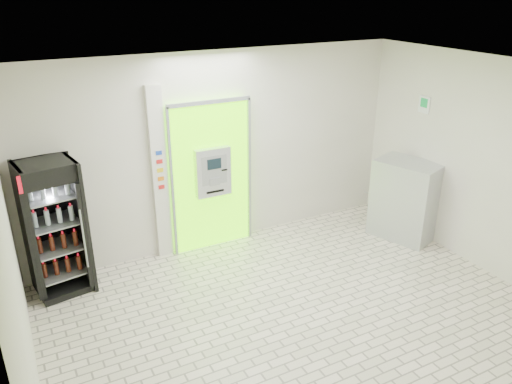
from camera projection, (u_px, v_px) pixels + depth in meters
ground at (305, 324)px, 6.12m from camera, size 6.00×6.00×0.00m
room_shell at (312, 185)px, 5.41m from camera, size 6.00×6.00×6.00m
atm_assembly at (211, 175)px, 7.56m from camera, size 1.30×0.24×2.33m
pillar at (160, 175)px, 7.20m from camera, size 0.22×0.11×2.60m
beverage_cooler at (55, 230)px, 6.51m from camera, size 0.78×0.73×1.83m
steel_cabinet at (405, 200)px, 8.02m from camera, size 0.95×1.12×1.28m
exit_sign at (424, 105)px, 7.71m from camera, size 0.02×0.22×0.26m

